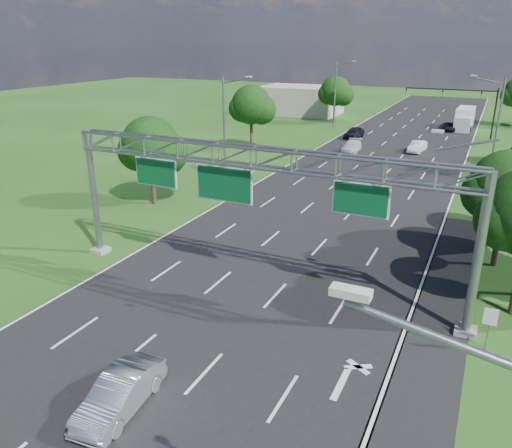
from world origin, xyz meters
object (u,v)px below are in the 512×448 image
Objects in this scene: regulatory_sign at (490,321)px; box_truck at (464,119)px; traffic_signal at (468,101)px; sign_gantry at (255,169)px; silver_sedan at (120,393)px.

box_truck is (-5.55, 62.79, 0.00)m from regulatory_sign.
box_truck is at bearing 94.10° from traffic_signal.
traffic_signal is (7.15, 53.00, -1.72)m from sign_gantry.
silver_sedan is (-0.27, -11.22, -6.16)m from sign_gantry.
sign_gantry reaches higher than regulatory_sign.
sign_gantry is 11.19× the size of regulatory_sign.
regulatory_sign is 54.37m from traffic_signal.
sign_gantry is 5.30× the size of silver_sedan.
sign_gantry reaches higher than silver_sedan.
traffic_signal is 9.52m from box_truck.
silver_sedan is (-12.34, -10.20, -0.78)m from regulatory_sign.
traffic_signal reaches higher than silver_sedan.
regulatory_sign is 0.47× the size of silver_sedan.
sign_gantry reaches higher than traffic_signal.
sign_gantry is at bearing 83.21° from silver_sedan.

